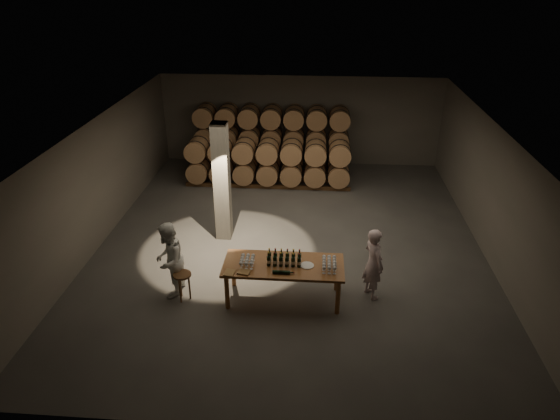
# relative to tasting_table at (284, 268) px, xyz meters

# --- Properties ---
(room) EXTENTS (12.00, 12.00, 12.00)m
(room) POSITION_rel_tasting_table_xyz_m (-1.80, 2.70, 0.80)
(room) COLOR #504E4B
(room) RESTS_ON ground
(tasting_table) EXTENTS (2.60, 1.10, 0.90)m
(tasting_table) POSITION_rel_tasting_table_xyz_m (0.00, 0.00, 0.00)
(tasting_table) COLOR brown
(tasting_table) RESTS_ON ground
(barrel_stack_back) EXTENTS (5.48, 0.95, 2.31)m
(barrel_stack_back) POSITION_rel_tasting_table_xyz_m (-0.96, 7.70, 0.40)
(barrel_stack_back) COLOR #502E1B
(barrel_stack_back) RESTS_ON ground
(barrel_stack_front) EXTENTS (5.48, 0.95, 1.57)m
(barrel_stack_front) POSITION_rel_tasting_table_xyz_m (-0.96, 6.30, 0.03)
(barrel_stack_front) COLOR #502E1B
(barrel_stack_front) RESTS_ON ground
(bottle_cluster) EXTENTS (0.73, 0.23, 0.34)m
(bottle_cluster) POSITION_rel_tasting_table_xyz_m (0.01, 0.00, 0.22)
(bottle_cluster) COLOR black
(bottle_cluster) RESTS_ON tasting_table
(lying_bottles) EXTENTS (0.46, 0.08, 0.08)m
(lying_bottles) POSITION_rel_tasting_table_xyz_m (-0.01, -0.37, 0.14)
(lying_bottles) COLOR black
(lying_bottles) RESTS_ON tasting_table
(glass_cluster_left) EXTENTS (0.30, 0.41, 0.17)m
(glass_cluster_left) POSITION_rel_tasting_table_xyz_m (-0.78, -0.07, 0.23)
(glass_cluster_left) COLOR silver
(glass_cluster_left) RESTS_ON tasting_table
(glass_cluster_right) EXTENTS (0.31, 0.53, 0.18)m
(glass_cluster_right) POSITION_rel_tasting_table_xyz_m (0.98, -0.06, 0.23)
(glass_cluster_right) COLOR silver
(glass_cluster_right) RESTS_ON tasting_table
(plate) EXTENTS (0.30, 0.30, 0.02)m
(plate) POSITION_rel_tasting_table_xyz_m (0.51, -0.02, 0.11)
(plate) COLOR silver
(plate) RESTS_ON tasting_table
(notebook_near) EXTENTS (0.29, 0.25, 0.03)m
(notebook_near) POSITION_rel_tasting_table_xyz_m (-0.81, -0.39, 0.12)
(notebook_near) COLOR olive
(notebook_near) RESTS_ON tasting_table
(notebook_corner) EXTENTS (0.25, 0.30, 0.02)m
(notebook_corner) POSITION_rel_tasting_table_xyz_m (-1.10, -0.43, 0.12)
(notebook_corner) COLOR olive
(notebook_corner) RESTS_ON tasting_table
(pen) EXTENTS (0.14, 0.02, 0.01)m
(pen) POSITION_rel_tasting_table_xyz_m (-0.73, -0.45, 0.11)
(pen) COLOR black
(pen) RESTS_ON tasting_table
(stool) EXTENTS (0.40, 0.40, 0.66)m
(stool) POSITION_rel_tasting_table_xyz_m (-2.20, -0.18, -0.25)
(stool) COLOR #502E1B
(stool) RESTS_ON ground
(person_man) EXTENTS (0.64, 0.73, 1.68)m
(person_man) POSITION_rel_tasting_table_xyz_m (1.95, 0.28, 0.04)
(person_man) COLOR silver
(person_man) RESTS_ON ground
(person_woman) EXTENTS (0.68, 0.87, 1.76)m
(person_woman) POSITION_rel_tasting_table_xyz_m (-2.52, 0.01, 0.08)
(person_woman) COLOR white
(person_woman) RESTS_ON ground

